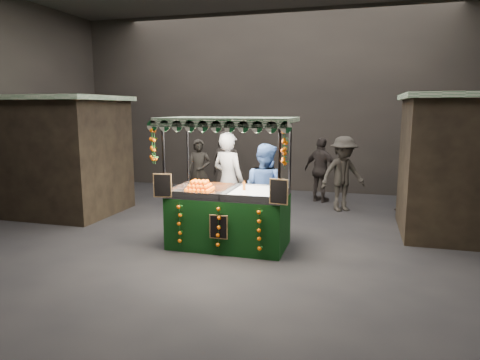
# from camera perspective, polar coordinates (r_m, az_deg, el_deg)

# --- Properties ---
(ground) EXTENTS (12.00, 12.00, 0.00)m
(ground) POSITION_cam_1_polar(r_m,az_deg,el_deg) (7.72, -1.54, -8.02)
(ground) COLOR black
(ground) RESTS_ON ground
(market_hall) EXTENTS (12.10, 10.10, 5.05)m
(market_hall) POSITION_cam_1_polar(r_m,az_deg,el_deg) (7.43, -1.66, 17.69)
(market_hall) COLOR black
(market_hall) RESTS_ON ground
(neighbour_stall_left) EXTENTS (3.00, 2.20, 2.60)m
(neighbour_stall_left) POSITION_cam_1_polar(r_m,az_deg,el_deg) (10.44, -23.57, 3.14)
(neighbour_stall_left) COLOR black
(neighbour_stall_left) RESTS_ON ground
(juice_stall) EXTENTS (2.26, 1.33, 2.19)m
(juice_stall) POSITION_cam_1_polar(r_m,az_deg,el_deg) (7.20, -1.48, -3.71)
(juice_stall) COLOR black
(juice_stall) RESTS_ON ground
(vendor_grey) EXTENTS (0.80, 0.66, 1.88)m
(vendor_grey) POSITION_cam_1_polar(r_m,az_deg,el_deg) (8.27, -1.56, -0.12)
(vendor_grey) COLOR gray
(vendor_grey) RESTS_ON ground
(vendor_blue) EXTENTS (1.02, 0.93, 1.71)m
(vendor_blue) POSITION_cam_1_polar(r_m,az_deg,el_deg) (7.81, 3.35, -1.36)
(vendor_blue) COLOR navy
(vendor_blue) RESTS_ON ground
(shopper_0) EXTENTS (0.65, 0.49, 1.60)m
(shopper_0) POSITION_cam_1_polar(r_m,az_deg,el_deg) (10.41, -5.48, 1.07)
(shopper_0) COLOR black
(shopper_0) RESTS_ON ground
(shopper_1) EXTENTS (0.92, 0.72, 1.88)m
(shopper_1) POSITION_cam_1_polar(r_m,az_deg,el_deg) (10.26, 22.69, 1.03)
(shopper_1) COLOR black
(shopper_1) RESTS_ON ground
(shopper_2) EXTENTS (1.03, 0.78, 1.62)m
(shopper_2) POSITION_cam_1_polar(r_m,az_deg,el_deg) (10.85, 10.80, 1.34)
(shopper_2) COLOR #292321
(shopper_2) RESTS_ON ground
(shopper_3) EXTENTS (1.27, 1.14, 1.71)m
(shopper_3) POSITION_cam_1_polar(r_m,az_deg,el_deg) (9.98, 13.61, 0.80)
(shopper_3) COLOR #2A2622
(shopper_3) RESTS_ON ground
(shopper_4) EXTENTS (0.90, 0.63, 1.76)m
(shopper_4) POSITION_cam_1_polar(r_m,az_deg,el_deg) (11.40, -1.85, 2.24)
(shopper_4) COLOR #2C2623
(shopper_4) RESTS_ON ground
(shopper_5) EXTENTS (0.75, 1.64, 1.70)m
(shopper_5) POSITION_cam_1_polar(r_m,az_deg,el_deg) (9.87, 29.06, -0.28)
(shopper_5) COLOR black
(shopper_5) RESTS_ON ground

